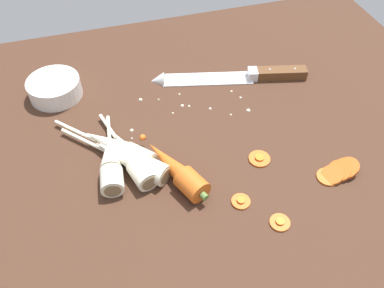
{
  "coord_description": "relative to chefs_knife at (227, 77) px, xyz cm",
  "views": [
    {
      "loc": [
        -14.18,
        -50.05,
        56.46
      ],
      "look_at": [
        0.0,
        -2.0,
        1.5
      ],
      "focal_mm": 37.5,
      "sensor_mm": 36.0,
      "label": 1
    }
  ],
  "objects": [
    {
      "name": "whole_carrot",
      "position": [
        -17.83,
        -23.67,
        1.45
      ],
      "size": [
        9.61,
        17.2,
        4.2
      ],
      "color": "#D6601E",
      "rests_on": "ground_plane"
    },
    {
      "name": "carrot_slice_stray_far",
      "position": [
        -4.29,
        -37.4,
        -0.29
      ],
      "size": [
        3.34,
        3.34,
        0.7
      ],
      "color": "#D6601E",
      "rests_on": "ground_plane"
    },
    {
      "name": "parsnip_front",
      "position": [
        -28.56,
        -18.8,
        1.33
      ],
      "size": [
        5.09,
        19.3,
        4.0
      ],
      "color": "silver",
      "rests_on": "ground_plane"
    },
    {
      "name": "carrot_slice_stack",
      "position": [
        9.85,
        -31.17,
        0.18
      ],
      "size": [
        7.82,
        4.32,
        3.11
      ],
      "color": "#D6601E",
      "rests_on": "ground_plane"
    },
    {
      "name": "ground_plane",
      "position": [
        -13.38,
        -16.09,
        -2.65
      ],
      "size": [
        120.0,
        90.0,
        4.0
      ],
      "primitive_type": "cube",
      "color": "#42281C"
    },
    {
      "name": "parsnip_back",
      "position": [
        -25.3,
        -18.84,
        1.33
      ],
      "size": [
        18.01,
        18.95,
        4.0
      ],
      "color": "silver",
      "rests_on": "ground_plane"
    },
    {
      "name": "parsnip_mid_right",
      "position": [
        -24.8,
        -18.65,
        1.33
      ],
      "size": [
        8.03,
        20.71,
        4.0
      ],
      "color": "silver",
      "rests_on": "ground_plane"
    },
    {
      "name": "mince_crumbs",
      "position": [
        -10.62,
        -7.3,
        -0.29
      ],
      "size": [
        25.15,
        11.12,
        0.89
      ],
      "color": "beige",
      "rests_on": "ground_plane"
    },
    {
      "name": "chefs_knife",
      "position": [
        0.0,
        0.0,
        0.0
      ],
      "size": [
        34.52,
        11.43,
        4.18
      ],
      "color": "silver",
      "rests_on": "ground_plane"
    },
    {
      "name": "prep_bowl",
      "position": [
        -36.79,
        5.01,
        1.5
      ],
      "size": [
        11.0,
        11.0,
        4.0
      ],
      "color": "white",
      "rests_on": "ground_plane"
    },
    {
      "name": "carrot_slice_stray_mid",
      "position": [
        -8.86,
        -31.81,
        -0.29
      ],
      "size": [
        3.23,
        3.23,
        0.7
      ],
      "color": "#D6601E",
      "rests_on": "ground_plane"
    },
    {
      "name": "parsnip_mid_left",
      "position": [
        -26.79,
        -15.59,
        1.33
      ],
      "size": [
        17.38,
        18.21,
        4.0
      ],
      "color": "silver",
      "rests_on": "ground_plane"
    },
    {
      "name": "carrot_slice_stray_near",
      "position": [
        -2.18,
        -23.97,
        -0.29
      ],
      "size": [
        3.99,
        3.99,
        0.7
      ],
      "color": "#D6601E",
      "rests_on": "ground_plane"
    }
  ]
}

